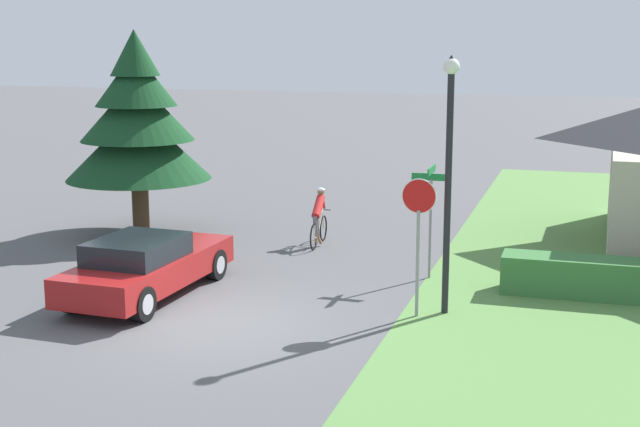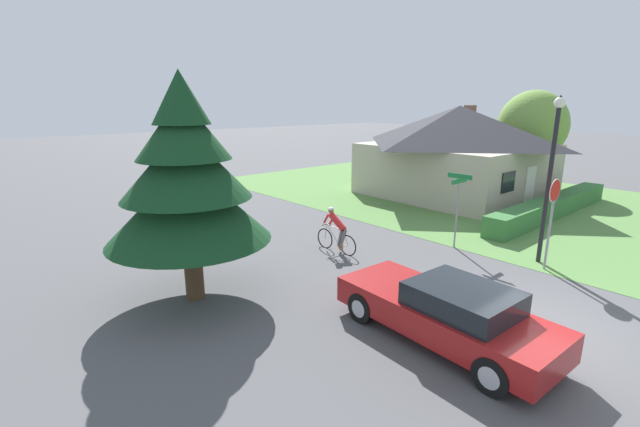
{
  "view_description": "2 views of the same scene",
  "coord_description": "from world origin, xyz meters",
  "px_view_note": "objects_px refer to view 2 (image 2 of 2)",
  "views": [
    {
      "loc": [
        6.71,
        -15.15,
        5.43
      ],
      "look_at": [
        0.54,
        5.17,
        1.18
      ],
      "focal_mm": 50.0,
      "sensor_mm": 36.0,
      "label": 1
    },
    {
      "loc": [
        -9.36,
        -3.12,
        4.88
      ],
      "look_at": [
        -0.18,
        7.35,
        1.24
      ],
      "focal_mm": 24.0,
      "sensor_mm": 36.0,
      "label": 2
    }
  ],
  "objects_px": {
    "sedan_left_lane": "(447,312)",
    "conifer_tall_near": "(186,178)",
    "stop_sign": "(553,207)",
    "street_lamp": "(551,163)",
    "deciduous_tree_right": "(532,126)",
    "cottage_house": "(457,149)",
    "street_name_sign": "(458,197)",
    "cyclist": "(337,231)"
  },
  "relations": [
    {
      "from": "street_lamp",
      "to": "street_name_sign",
      "type": "xyz_separation_m",
      "value": [
        -0.76,
        2.52,
        -1.33
      ]
    },
    {
      "from": "cyclist",
      "to": "stop_sign",
      "type": "distance_m",
      "value": 6.51
    },
    {
      "from": "street_lamp",
      "to": "conifer_tall_near",
      "type": "distance_m",
      "value": 10.39
    },
    {
      "from": "deciduous_tree_right",
      "to": "conifer_tall_near",
      "type": "bearing_deg",
      "value": -177.23
    },
    {
      "from": "stop_sign",
      "to": "street_lamp",
      "type": "relative_size",
      "value": 0.54
    },
    {
      "from": "cottage_house",
      "to": "deciduous_tree_right",
      "type": "bearing_deg",
      "value": -16.63
    },
    {
      "from": "stop_sign",
      "to": "street_lamp",
      "type": "distance_m",
      "value": 1.35
    },
    {
      "from": "stop_sign",
      "to": "deciduous_tree_right",
      "type": "distance_m",
      "value": 14.16
    },
    {
      "from": "sedan_left_lane",
      "to": "cyclist",
      "type": "bearing_deg",
      "value": -18.14
    },
    {
      "from": "cyclist",
      "to": "street_lamp",
      "type": "relative_size",
      "value": 0.35
    },
    {
      "from": "conifer_tall_near",
      "to": "deciduous_tree_right",
      "type": "distance_m",
      "value": 21.43
    },
    {
      "from": "street_name_sign",
      "to": "conifer_tall_near",
      "type": "height_order",
      "value": "conifer_tall_near"
    },
    {
      "from": "sedan_left_lane",
      "to": "street_name_sign",
      "type": "distance_m",
      "value": 6.43
    },
    {
      "from": "street_lamp",
      "to": "stop_sign",
      "type": "bearing_deg",
      "value": -142.49
    },
    {
      "from": "cyclist",
      "to": "deciduous_tree_right",
      "type": "height_order",
      "value": "deciduous_tree_right"
    },
    {
      "from": "conifer_tall_near",
      "to": "deciduous_tree_right",
      "type": "bearing_deg",
      "value": 2.77
    },
    {
      "from": "cottage_house",
      "to": "stop_sign",
      "type": "bearing_deg",
      "value": -132.96
    },
    {
      "from": "stop_sign",
      "to": "conifer_tall_near",
      "type": "height_order",
      "value": "conifer_tall_near"
    },
    {
      "from": "stop_sign",
      "to": "street_lamp",
      "type": "xyz_separation_m",
      "value": [
        0.49,
        0.38,
        1.19
      ]
    },
    {
      "from": "sedan_left_lane",
      "to": "stop_sign",
      "type": "relative_size",
      "value": 1.74
    },
    {
      "from": "street_lamp",
      "to": "conifer_tall_near",
      "type": "relative_size",
      "value": 0.91
    },
    {
      "from": "deciduous_tree_right",
      "to": "sedan_left_lane",
      "type": "bearing_deg",
      "value": -160.69
    },
    {
      "from": "sedan_left_lane",
      "to": "conifer_tall_near",
      "type": "xyz_separation_m",
      "value": [
        -3.01,
        5.41,
        2.46
      ]
    },
    {
      "from": "stop_sign",
      "to": "conifer_tall_near",
      "type": "xyz_separation_m",
      "value": [
        -8.75,
        5.12,
        1.19
      ]
    },
    {
      "from": "street_name_sign",
      "to": "deciduous_tree_right",
      "type": "distance_m",
      "value": 13.43
    },
    {
      "from": "cyclist",
      "to": "stop_sign",
      "type": "bearing_deg",
      "value": -148.59
    },
    {
      "from": "cyclist",
      "to": "street_name_sign",
      "type": "relative_size",
      "value": 0.69
    },
    {
      "from": "stop_sign",
      "to": "sedan_left_lane",
      "type": "bearing_deg",
      "value": 4.63
    },
    {
      "from": "sedan_left_lane",
      "to": "cyclist",
      "type": "height_order",
      "value": "cyclist"
    },
    {
      "from": "cottage_house",
      "to": "deciduous_tree_right",
      "type": "relative_size",
      "value": 1.58
    },
    {
      "from": "cyclist",
      "to": "sedan_left_lane",
      "type": "bearing_deg",
      "value": 156.05
    },
    {
      "from": "cottage_house",
      "to": "conifer_tall_near",
      "type": "bearing_deg",
      "value": -169.66
    },
    {
      "from": "street_name_sign",
      "to": "cottage_house",
      "type": "bearing_deg",
      "value": 32.16
    },
    {
      "from": "conifer_tall_near",
      "to": "sedan_left_lane",
      "type": "bearing_deg",
      "value": -60.86
    },
    {
      "from": "street_lamp",
      "to": "street_name_sign",
      "type": "height_order",
      "value": "street_lamp"
    },
    {
      "from": "stop_sign",
      "to": "deciduous_tree_right",
      "type": "relative_size",
      "value": 0.5
    },
    {
      "from": "street_name_sign",
      "to": "stop_sign",
      "type": "bearing_deg",
      "value": -84.81
    },
    {
      "from": "sedan_left_lane",
      "to": "deciduous_tree_right",
      "type": "xyz_separation_m",
      "value": [
        18.39,
        6.44,
        2.88
      ]
    },
    {
      "from": "stop_sign",
      "to": "street_name_sign",
      "type": "bearing_deg",
      "value": -82.99
    },
    {
      "from": "cyclist",
      "to": "deciduous_tree_right",
      "type": "relative_size",
      "value": 0.32
    },
    {
      "from": "cyclist",
      "to": "conifer_tall_near",
      "type": "relative_size",
      "value": 0.32
    },
    {
      "from": "sedan_left_lane",
      "to": "deciduous_tree_right",
      "type": "distance_m",
      "value": 19.7
    }
  ]
}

